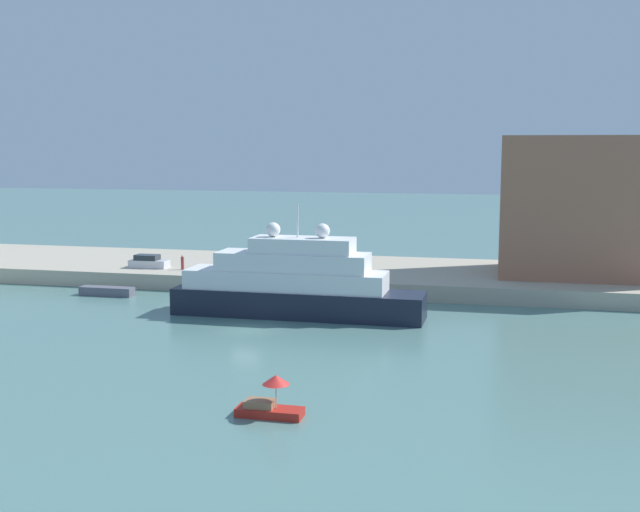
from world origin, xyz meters
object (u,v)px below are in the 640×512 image
person_figure (182,263)px  mooring_bollard (315,274)px  large_yacht (294,285)px  harbor_building (586,206)px  small_motorboat (270,402)px  work_barge (107,291)px  parked_car (149,262)px

person_figure → mooring_bollard: bearing=-8.2°
large_yacht → harbor_building: bearing=36.1°
large_yacht → mooring_bollard: bearing=93.8°
small_motorboat → mooring_bollard: mooring_bollard is taller
small_motorboat → work_barge: bearing=130.7°
large_yacht → work_barge: large_yacht is taller
harbor_building → person_figure: harbor_building is taller
large_yacht → parked_car: size_ratio=5.24×
large_yacht → parked_car: 25.16m
parked_car → mooring_bollard: bearing=-7.8°
parked_car → person_figure: size_ratio=2.66×
large_yacht → person_figure: size_ratio=13.97×
work_barge → person_figure: 9.79m
large_yacht → parked_car: large_yacht is taller
large_yacht → mooring_bollard: (-0.73, 10.90, -0.77)m
large_yacht → small_motorboat: size_ratio=5.98×
parked_car → harbor_building: bearing=7.2°
large_yacht → parked_car: bearing=147.1°
mooring_bollard → parked_car: bearing=172.2°
work_barge → person_figure: bearing=57.5°
harbor_building → mooring_bollard: harbor_building is taller
person_figure → work_barge: bearing=-122.5°
harbor_building → mooring_bollard: (-27.94, -8.92, -7.06)m
small_motorboat → person_figure: size_ratio=2.34×
mooring_bollard → harbor_building: bearing=17.7°
harbor_building → parked_car: size_ratio=4.03×
work_barge → harbor_building: bearing=16.7°
large_yacht → harbor_building: size_ratio=1.30×
person_figure → harbor_building: bearing=8.6°
large_yacht → parked_car: (-21.11, 13.68, -0.55)m
harbor_building → person_figure: size_ratio=10.75×
work_barge → parked_car: bearing=84.9°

